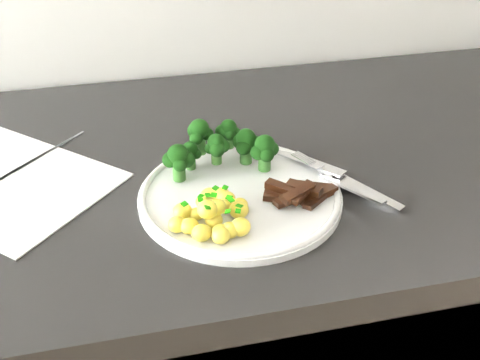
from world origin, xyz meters
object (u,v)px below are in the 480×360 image
at_px(potatoes, 213,214).
at_px(beef_strips, 300,193).
at_px(broccoli, 220,145).
at_px(fork, 339,180).
at_px(knife, 350,184).
at_px(recipe_paper, 0,180).
at_px(plate, 240,195).

height_order(potatoes, beef_strips, potatoes).
height_order(broccoli, fork, broccoli).
bearing_deg(knife, beef_strips, -166.13).
relative_size(broccoli, fork, 1.08).
bearing_deg(recipe_paper, broccoli, -9.05).
distance_m(recipe_paper, beef_strips, 0.39).
xyz_separation_m(plate, beef_strips, (0.07, -0.03, 0.01)).
height_order(plate, broccoli, broccoli).
relative_size(plate, beef_strips, 2.64).
relative_size(plate, fork, 1.79).
bearing_deg(beef_strips, plate, 158.10).
relative_size(broccoli, knife, 0.86).
relative_size(plate, broccoli, 1.67).
distance_m(recipe_paper, fork, 0.44).
height_order(recipe_paper, broccoli, broccoli).
distance_m(plate, knife, 0.14).
height_order(plate, fork, fork).
xyz_separation_m(plate, broccoli, (-0.01, 0.07, 0.03)).
bearing_deg(broccoli, plate, -80.98).
bearing_deg(potatoes, plate, 49.34).
bearing_deg(broccoli, knife, -26.84).
xyz_separation_m(plate, potatoes, (-0.04, -0.05, 0.01)).
bearing_deg(beef_strips, knife, 13.87).
distance_m(plate, potatoes, 0.07).
xyz_separation_m(plate, knife, (0.14, -0.01, 0.00)).
relative_size(plate, knife, 1.44).
height_order(recipe_paper, fork, fork).
distance_m(plate, fork, 0.13).
relative_size(potatoes, beef_strips, 1.03).
bearing_deg(potatoes, recipe_paper, 146.85).
height_order(broccoli, potatoes, broccoli).
relative_size(recipe_paper, knife, 1.96).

